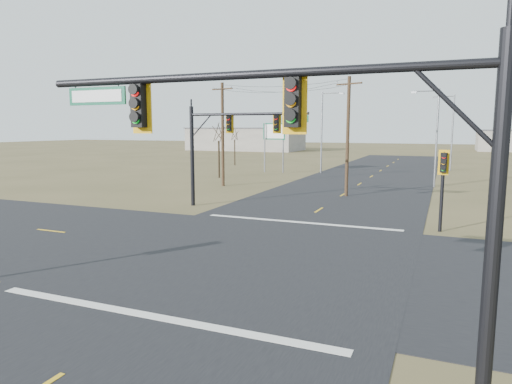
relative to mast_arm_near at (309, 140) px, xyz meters
The scene contains 17 objects.
ground 11.63m from the mast_arm_near, 120.29° to the left, with size 320.00×320.00×0.00m, color brown.
road_ew 11.63m from the mast_arm_near, 120.29° to the left, with size 160.00×14.00×0.02m, color black.
road_ns 11.63m from the mast_arm_near, 120.29° to the left, with size 14.00×160.00×0.02m, color black.
stop_bar_near 7.59m from the mast_arm_near, 164.90° to the left, with size 12.00×0.40×0.01m, color silver.
stop_bar_far 18.02m from the mast_arm_near, 107.59° to the left, with size 12.00×0.40×0.01m, color silver.
mast_arm_near is the anchor object (origin of this frame).
mast_arm_far 22.45m from the mast_arm_near, 120.41° to the left, with size 8.88×0.58×7.19m.
pedestal_signal_ne 17.29m from the mast_arm_near, 81.19° to the left, with size 0.59×0.51×4.52m.
utility_pole_near 28.66m from the mast_arm_near, 99.66° to the left, with size 2.26×1.02×9.80m.
utility_pole_far 35.06m from the mast_arm_near, 119.75° to the left, with size 2.41×0.61×9.96m.
highway_sign 48.60m from the mast_arm_near, 111.23° to the left, with size 3.26×0.95×6.29m.
streetlight_a 37.48m from the mast_arm_near, 87.50° to the left, with size 2.61×0.31×9.34m.
streetlight_b 56.89m from the mast_arm_near, 86.82° to the left, with size 2.78×0.27×10.01m.
streetlight_c 48.13m from the mast_arm_near, 103.88° to the left, with size 2.83×0.40×10.11m.
bare_tree_a 42.63m from the mast_arm_near, 119.82° to the left, with size 2.80×2.80×6.62m.
bare_tree_b 60.17m from the mast_arm_near, 116.76° to the left, with size 2.50×2.50×5.96m.
warehouse_left 108.77m from the mast_arm_near, 114.56° to the left, with size 28.00×14.00×5.50m, color #9E978C.
Camera 1 is at (7.90, -18.37, 5.64)m, focal length 32.00 mm.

